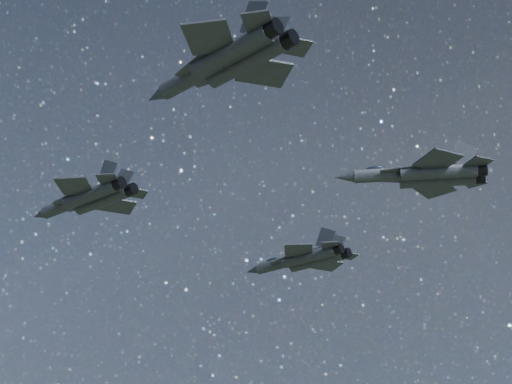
% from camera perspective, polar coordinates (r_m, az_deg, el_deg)
% --- Properties ---
extents(jet_lead, '(15.43, 10.45, 3.88)m').
position_cam_1_polar(jet_lead, '(91.31, -11.08, -0.40)').
color(jet_lead, '#2C3037').
extents(jet_left, '(16.04, 10.92, 4.03)m').
position_cam_1_polar(jet_left, '(109.02, 3.26, -4.47)').
color(jet_left, '#2C3037').
extents(jet_right, '(16.57, 11.02, 4.22)m').
position_cam_1_polar(jet_right, '(70.05, -1.93, 8.78)').
color(jet_right, '#2C3037').
extents(jet_slot, '(15.60, 10.60, 3.92)m').
position_cam_1_polar(jet_slot, '(86.04, 11.21, 1.15)').
color(jet_slot, '#2C3037').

